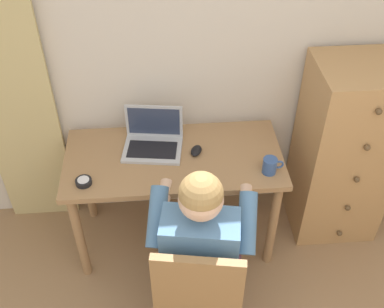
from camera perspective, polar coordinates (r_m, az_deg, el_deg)
name	(u,v)px	position (r m, az deg, el deg)	size (l,w,h in m)	color
wall_back	(231,42)	(2.79, 4.69, 13.31)	(4.80, 0.05, 2.50)	beige
curtain_panel	(7,74)	(2.88, -21.45, 8.97)	(0.45, 0.03, 2.29)	#CCB77A
desk	(174,170)	(2.83, -2.18, -1.91)	(1.27, 0.60, 0.73)	#9E754C
dresser	(343,152)	(3.10, 17.78, 0.22)	(0.53, 0.50, 1.23)	tan
chair	(199,289)	(2.45, 0.86, -15.92)	(0.48, 0.47, 0.88)	brown
person_seated	(202,237)	(2.41, 1.16, -9.91)	(0.59, 0.63, 1.20)	#33384C
laptop	(153,140)	(2.80, -4.72, 1.73)	(0.37, 0.30, 0.24)	#B7BABF
computer_mouse	(196,151)	(2.77, 0.51, 0.41)	(0.06, 0.10, 0.03)	black
desk_clock	(84,182)	(2.65, -12.92, -3.26)	(0.09, 0.09, 0.03)	black
coffee_mug	(270,166)	(2.66, 9.40, -1.39)	(0.12, 0.08, 0.09)	#33518C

